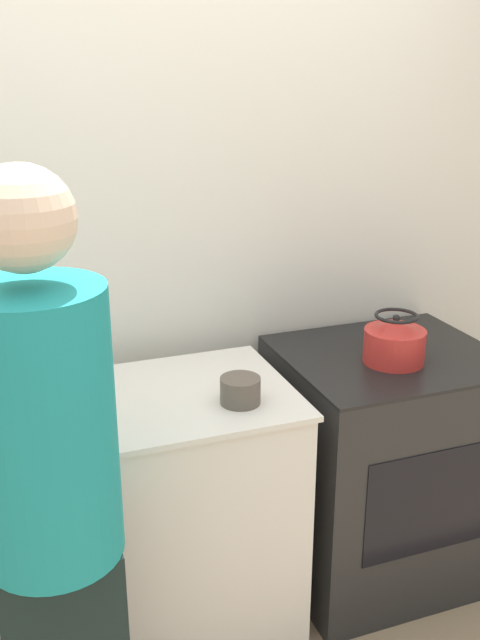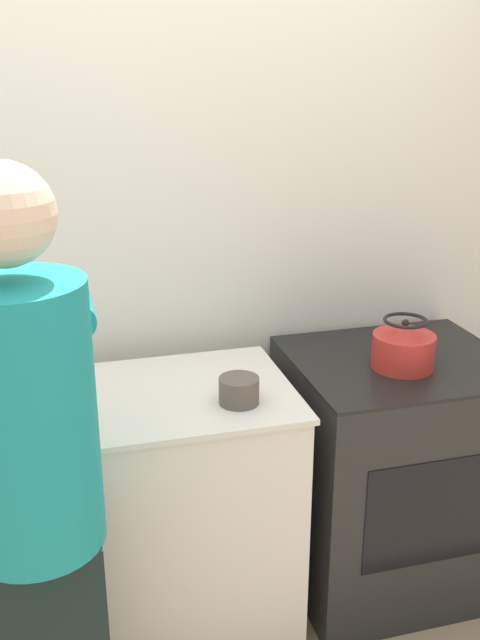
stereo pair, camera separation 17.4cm
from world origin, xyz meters
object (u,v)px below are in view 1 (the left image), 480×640
at_px(cutting_board, 16,433).
at_px(bowl_prep, 240,390).
at_px(oven, 382,464).
at_px(person, 50,496).
at_px(kettle, 395,342).

distance_m(cutting_board, bowl_prep, 0.65).
relative_size(oven, person, 0.53).
bearing_deg(person, cutting_board, 97.74).
height_order(oven, cutting_board, cutting_board).
relative_size(person, kettle, 8.00).
height_order(kettle, bowl_prep, kettle).
bearing_deg(person, oven, 23.12).
relative_size(oven, bowl_prep, 7.23).
distance_m(person, kettle, 1.28).
relative_size(cutting_board, bowl_prep, 2.66).
distance_m(person, bowl_prep, 0.70).
bearing_deg(bowl_prep, oven, 14.88).
xyz_separation_m(cutting_board, bowl_prep, (0.65, -0.02, 0.03)).
bearing_deg(kettle, cutting_board, -176.44).
xyz_separation_m(kettle, bowl_prep, (-0.60, -0.10, -0.04)).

